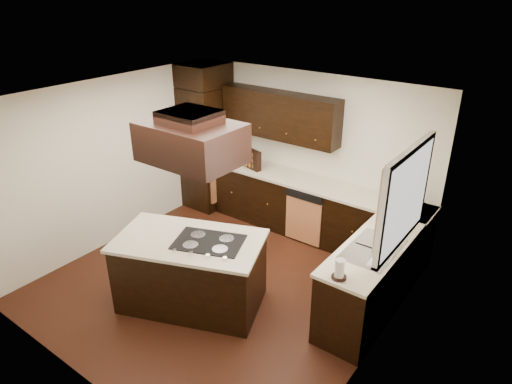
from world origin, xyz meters
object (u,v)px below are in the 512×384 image
oven_column (207,148)px  island (191,273)px  range_hood (191,142)px  spice_rack (252,159)px

oven_column → island: oven_column is taller
range_hood → spice_rack: (-0.89, 2.24, -1.08)m
range_hood → spice_rack: bearing=111.7°
island → oven_column: bearing=106.0°
range_hood → spice_rack: 2.64m
oven_column → spice_rack: size_ratio=5.45×
island → range_hood: 1.73m
oven_column → island: bearing=-52.5°
spice_rack → range_hood: bearing=-52.7°
range_hood → spice_rack: range_hood is taller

